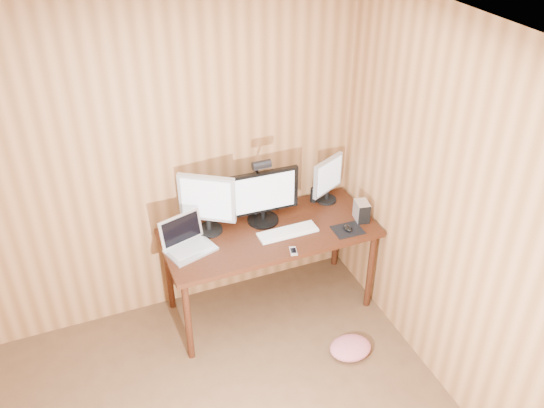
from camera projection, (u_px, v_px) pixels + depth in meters
room_shell at (210, 387)px, 2.48m from camera, size 4.00×4.00×4.00m
desk at (266, 239)px, 4.44m from camera, size 1.60×0.70×0.75m
monitor_center at (263, 196)px, 4.30m from camera, size 0.56×0.24×0.43m
monitor_left at (207, 202)px, 4.17m from camera, size 0.37×0.26×0.47m
monitor_right at (328, 179)px, 4.56m from camera, size 0.31×0.18×0.38m
laptop at (187, 241)px, 4.11m from camera, size 0.39×0.34×0.24m
keyboard at (288, 232)px, 4.28m from camera, size 0.45×0.14×0.02m
mousepad at (348, 230)px, 4.32m from camera, size 0.22×0.19×0.00m
mouse at (348, 228)px, 4.31m from camera, size 0.08×0.11×0.03m
hard_drive at (362, 211)px, 4.40m from camera, size 0.12×0.16×0.15m
phone at (293, 251)px, 4.10m from camera, size 0.07×0.11×0.01m
speaker at (314, 195)px, 4.63m from camera, size 0.05×0.05×0.12m
desk_lamp at (259, 180)px, 4.23m from camera, size 0.14×0.19×0.59m
fabric_pile at (350, 348)px, 4.26m from camera, size 0.34×0.29×0.10m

